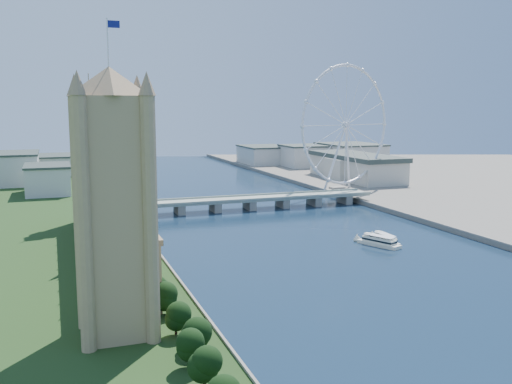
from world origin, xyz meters
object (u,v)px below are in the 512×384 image
tour_boat_far (385,243)px  victoria_tower (113,195)px  tour_boat_near (379,246)px  london_eye (346,125)px

tour_boat_far → victoria_tower: bearing=-150.0°
victoria_tower → tour_boat_near: bearing=29.6°
tour_boat_near → tour_boat_far: 9.43m
tour_boat_far → london_eye: bearing=68.6°
victoria_tower → tour_boat_far: 210.62m
london_eye → tour_boat_far: (-78.54, -198.77, -67.52)m
london_eye → tour_boat_near: size_ratio=4.00×
london_eye → tour_boat_near: 231.82m
tour_boat_near → victoria_tower: bearing=-173.5°
victoria_tower → tour_boat_near: (168.83, 95.73, -54.49)m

